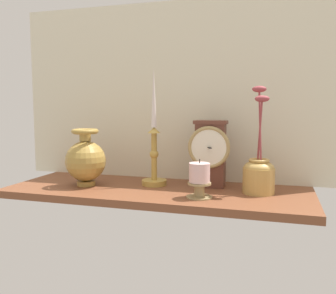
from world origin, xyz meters
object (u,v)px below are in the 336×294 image
at_px(brass_vase_bulbous, 86,160).
at_px(pillar_candle_front, 199,179).
at_px(candlestick_tall_left, 154,150).
at_px(brass_vase_jar, 259,172).
at_px(mantel_clock, 210,152).

distance_m(brass_vase_bulbous, pillar_candle_front, 0.41).
bearing_deg(candlestick_tall_left, pillar_candle_front, -34.83).
distance_m(candlestick_tall_left, brass_vase_jar, 0.36).
distance_m(brass_vase_jar, pillar_candle_front, 0.20).
bearing_deg(brass_vase_bulbous, brass_vase_jar, 5.11).
height_order(brass_vase_bulbous, brass_vase_jar, brass_vase_jar).
distance_m(candlestick_tall_left, pillar_candle_front, 0.24).
relative_size(mantel_clock, brass_vase_jar, 0.67).
distance_m(mantel_clock, pillar_candle_front, 0.16).
xyz_separation_m(candlestick_tall_left, brass_vase_bulbous, (-0.22, -0.07, -0.03)).
xyz_separation_m(mantel_clock, brass_vase_jar, (0.16, -0.04, -0.05)).
bearing_deg(pillar_candle_front, candlestick_tall_left, 145.17).
bearing_deg(mantel_clock, brass_vase_bulbous, -166.90).
height_order(brass_vase_jar, pillar_candle_front, brass_vase_jar).
bearing_deg(brass_vase_jar, pillar_candle_front, -147.23).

